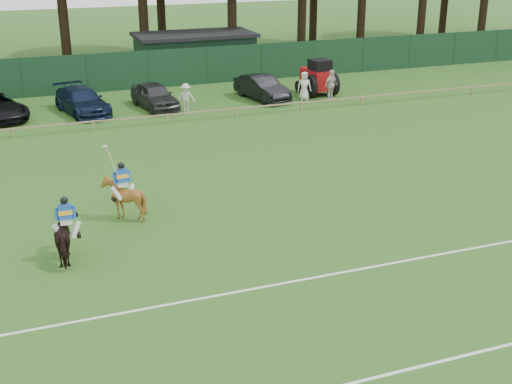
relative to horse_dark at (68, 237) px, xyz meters
name	(u,v)px	position (x,y,z in m)	size (l,w,h in m)	color
ground	(275,268)	(5.89, -2.89, -0.78)	(160.00, 160.00, 0.00)	#1E4C14
horse_dark	(68,237)	(0.00, 0.00, 0.00)	(0.84, 1.85, 1.57)	black
horse_chestnut	(124,198)	(2.26, 2.71, 0.00)	(1.27, 1.43, 1.57)	brown
sedan_navy	(82,101)	(2.85, 18.85, -0.06)	(2.03, 5.00, 1.45)	#111C36
hatch_grey	(155,96)	(7.00, 18.62, -0.04)	(1.76, 4.37, 1.49)	#303133
estate_black	(262,88)	(13.72, 18.49, -0.04)	(1.56, 4.48, 1.48)	black
spectator_left	(186,97)	(8.54, 17.28, 0.03)	(1.04, 0.60, 1.62)	beige
spectator_mid	(331,85)	(17.56, 16.68, 0.17)	(1.12, 0.47, 1.91)	beige
spectator_right	(304,86)	(16.08, 17.37, 0.09)	(0.86, 0.56, 1.75)	silver
rider_dark	(66,216)	(0.00, -0.01, 0.71)	(0.94, 0.39, 1.41)	silver
rider_chestnut	(122,179)	(2.26, 2.70, 0.73)	(0.95, 0.55, 2.05)	silver
pitch_lines	(324,325)	(5.89, -6.39, -0.78)	(60.00, 5.10, 0.01)	silver
pitch_rail	(149,117)	(5.89, 15.11, -0.34)	(62.10, 0.10, 0.50)	#997F5B
perimeter_fence	(119,72)	(5.89, 24.11, 0.47)	(92.08, 0.08, 2.50)	#14351E
utility_shed	(195,54)	(11.89, 27.11, 0.75)	(8.40, 4.40, 3.04)	#14331E
tree_row	(127,67)	(7.89, 32.11, -0.78)	(96.00, 12.00, 21.00)	#26561C
tractor	(318,78)	(17.50, 18.47, 0.29)	(1.99, 2.82, 2.27)	#A20E13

